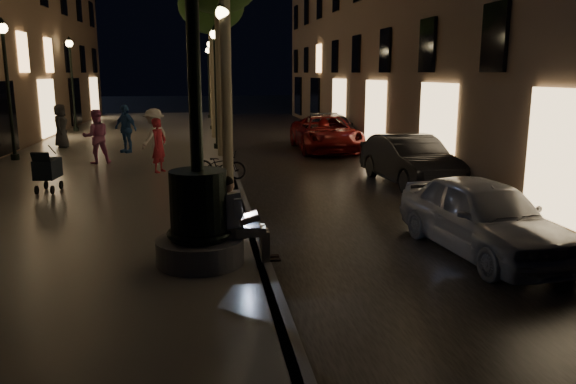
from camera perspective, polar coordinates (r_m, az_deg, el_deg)
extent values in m
plane|color=black|center=(21.94, -6.30, 3.59)|extent=(120.00, 120.00, 0.00)
cube|color=black|center=(22.27, 1.44, 3.81)|extent=(6.00, 45.00, 0.02)
cube|color=slate|center=(22.12, -16.73, 3.48)|extent=(8.00, 45.00, 0.20)
cube|color=#59595B|center=(21.92, -6.31, 3.85)|extent=(0.25, 45.00, 0.20)
cylinder|color=#59595B|center=(9.12, -8.91, -5.91)|extent=(1.40, 1.40, 0.40)
cylinder|color=black|center=(8.92, -9.06, -1.32)|extent=(0.90, 0.90, 1.10)
torus|color=black|center=(9.03, -8.97, -4.10)|extent=(1.04, 1.04, 0.10)
torus|color=black|center=(8.84, -9.15, 1.21)|extent=(0.89, 0.89, 0.09)
cylinder|color=black|center=(8.69, -9.54, 12.62)|extent=(0.20, 0.20, 3.20)
cube|color=tan|center=(9.05, -5.48, -4.01)|extent=(0.38, 0.25, 0.19)
cube|color=silver|center=(8.95, -5.93, -1.80)|extent=(0.48, 0.28, 0.60)
sphere|color=tan|center=(8.87, -6.19, 0.66)|extent=(0.22, 0.22, 0.22)
sphere|color=black|center=(8.86, -6.27, 0.93)|extent=(0.22, 0.22, 0.22)
cube|color=tan|center=(8.97, -3.81, -4.11)|extent=(0.49, 0.14, 0.15)
cube|color=tan|center=(9.16, -3.92, -3.78)|extent=(0.49, 0.14, 0.15)
cube|color=tan|center=(9.07, -2.31, -5.56)|extent=(0.14, 0.13, 0.50)
cube|color=tan|center=(9.25, -2.45, -5.21)|extent=(0.14, 0.13, 0.50)
cube|color=black|center=(9.15, -1.63, -6.92)|extent=(0.28, 0.11, 0.03)
cube|color=black|center=(9.33, -1.78, -6.54)|extent=(0.28, 0.11, 0.03)
cube|color=black|center=(9.04, -3.74, -3.42)|extent=(0.25, 0.35, 0.02)
cube|color=black|center=(9.00, -4.83, -2.75)|extent=(0.09, 0.35, 0.23)
cube|color=#B2C3FF|center=(9.00, -4.73, -2.74)|extent=(0.07, 0.32, 0.19)
cylinder|color=#6B604C|center=(14.71, -6.27, 10.05)|extent=(0.28, 0.28, 5.00)
cylinder|color=#6B604C|center=(20.70, -6.92, 10.72)|extent=(0.28, 0.28, 5.10)
cylinder|color=#6B604C|center=(26.70, -7.59, 10.76)|extent=(0.28, 0.28, 4.90)
ellipsoid|color=black|center=(26.86, -7.81, 18.35)|extent=(3.00, 3.00, 2.40)
cylinder|color=#6B604C|center=(32.70, -7.71, 11.23)|extent=(0.28, 0.28, 5.20)
ellipsoid|color=black|center=(32.86, -7.90, 17.69)|extent=(3.00, 3.00, 2.40)
cylinder|color=black|center=(14.98, -6.25, 0.84)|extent=(0.28, 0.28, 0.20)
cylinder|color=black|center=(14.72, -6.44, 8.88)|extent=(0.12, 0.12, 4.40)
sphere|color=#FFD88C|center=(14.77, -6.65, 17.63)|extent=(0.36, 0.36, 0.36)
cone|color=black|center=(14.80, -6.68, 18.59)|extent=(0.30, 0.30, 0.22)
cylinder|color=black|center=(22.88, -7.19, 4.67)|extent=(0.28, 0.28, 0.20)
cylinder|color=black|center=(22.71, -7.33, 9.93)|extent=(0.12, 0.12, 4.40)
sphere|color=#FFD88C|center=(22.74, -7.49, 15.60)|extent=(0.36, 0.36, 0.36)
cone|color=black|center=(22.76, -7.50, 16.23)|extent=(0.30, 0.30, 0.22)
cylinder|color=black|center=(30.83, -7.65, 6.53)|extent=(0.28, 0.28, 0.20)
cylinder|color=black|center=(30.70, -7.76, 10.43)|extent=(0.12, 0.12, 4.40)
sphere|color=#FFD88C|center=(30.73, -7.88, 14.63)|extent=(0.36, 0.36, 0.36)
cone|color=black|center=(30.74, -7.90, 15.09)|extent=(0.30, 0.30, 0.22)
cylinder|color=black|center=(38.80, -7.92, 7.63)|extent=(0.28, 0.28, 0.20)
cylinder|color=black|center=(38.70, -8.01, 10.73)|extent=(0.12, 0.12, 4.40)
sphere|color=#FFD88C|center=(38.72, -8.11, 14.06)|extent=(0.36, 0.36, 0.36)
cone|color=black|center=(38.73, -8.12, 14.43)|extent=(0.30, 0.30, 0.22)
cylinder|color=black|center=(21.87, -25.98, 3.21)|extent=(0.28, 0.28, 0.20)
cylinder|color=black|center=(21.69, -26.49, 8.70)|extent=(0.12, 0.12, 4.40)
sphere|color=#FFD88C|center=(21.73, -27.06, 14.61)|extent=(0.36, 0.36, 0.36)
cone|color=black|center=(21.75, -27.12, 15.27)|extent=(0.30, 0.30, 0.22)
cylinder|color=black|center=(31.50, -20.74, 5.98)|extent=(0.28, 0.28, 0.20)
cylinder|color=black|center=(31.37, -21.03, 9.79)|extent=(0.12, 0.12, 4.40)
sphere|color=#FFD88C|center=(31.40, -21.34, 13.89)|extent=(0.36, 0.36, 0.36)
cone|color=black|center=(31.41, -21.38, 14.34)|extent=(0.30, 0.30, 0.22)
cube|color=black|center=(15.56, -23.24, 2.20)|extent=(0.56, 0.86, 0.49)
cube|color=black|center=(15.16, -23.82, 3.16)|extent=(0.45, 0.23, 0.32)
cylinder|color=black|center=(15.41, -24.18, 0.19)|extent=(0.06, 0.22, 0.22)
cylinder|color=black|center=(15.28, -22.81, 0.21)|extent=(0.06, 0.22, 0.22)
cylinder|color=black|center=(16.01, -23.37, 0.67)|extent=(0.06, 0.22, 0.22)
cylinder|color=black|center=(15.88, -22.05, 0.69)|extent=(0.06, 0.22, 0.22)
cylinder|color=black|center=(15.90, -22.85, 4.00)|extent=(0.08, 0.49, 0.30)
imported|color=#A1A2A8|center=(10.58, 19.24, -2.34)|extent=(2.02, 4.16, 1.37)
imported|color=black|center=(16.64, 12.26, 3.18)|extent=(1.83, 4.42, 1.42)
imported|color=maroon|center=(23.37, 3.85, 5.93)|extent=(2.51, 5.24, 1.44)
imported|color=#302F34|center=(26.53, 4.62, 6.45)|extent=(1.88, 4.42, 1.27)
imported|color=#B22330|center=(17.55, -12.98, 4.64)|extent=(0.63, 0.72, 1.65)
imported|color=pink|center=(19.84, -18.90, 5.34)|extent=(1.03, 0.90, 1.81)
imported|color=white|center=(19.00, -13.41, 5.47)|extent=(1.21, 1.38, 1.86)
imported|color=#2A569C|center=(22.31, -16.17, 6.20)|extent=(1.11, 1.02, 1.82)
imported|color=#37383D|center=(24.72, -22.09, 6.24)|extent=(0.57, 0.86, 1.75)
imported|color=black|center=(16.24, -6.85, 2.77)|extent=(1.61, 1.11, 0.80)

